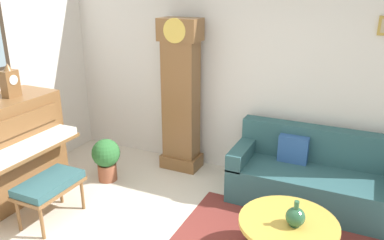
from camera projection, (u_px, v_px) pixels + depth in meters
name	position (u px, v px, depth m)	size (l,w,h in m)	color
wall_back	(247.00, 69.00, 4.84)	(5.30, 0.13, 2.80)	silver
piano	(1.00, 153.00, 4.33)	(0.87, 1.44, 1.20)	brown
piano_bench	(49.00, 186.00, 4.03)	(0.42, 0.70, 0.48)	brown
grandfather_clock	(181.00, 100.00, 5.05)	(0.52, 0.34, 2.03)	brown
couch	(316.00, 178.00, 4.40)	(1.90, 0.80, 0.84)	#2D565B
coffee_table	(288.00, 224.00, 3.40)	(0.88, 0.88, 0.43)	gold
mantel_clock	(10.00, 82.00, 4.31)	(0.13, 0.18, 0.38)	brown
green_jug	(295.00, 217.00, 3.30)	(0.17, 0.17, 0.24)	#234C33
potted_plant	(106.00, 157.00, 4.90)	(0.36, 0.36, 0.56)	#935138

